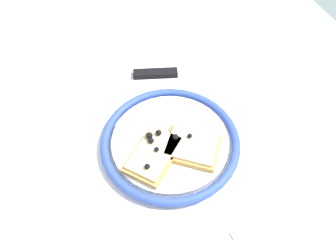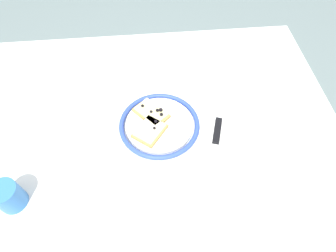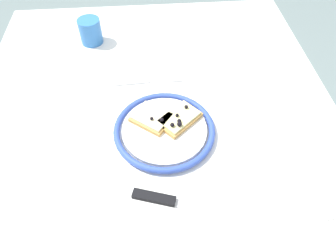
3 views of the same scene
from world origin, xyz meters
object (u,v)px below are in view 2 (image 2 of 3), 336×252
dining_table (153,146)px  napkin (197,46)px  plate (158,125)px  pizza_slice_far (150,113)px  knife (217,122)px  cup (7,196)px  fork (96,141)px  pizza_slice_near (149,131)px

dining_table → napkin: 0.43m
plate → pizza_slice_far: size_ratio=2.01×
plate → dining_table: bearing=-138.3°
dining_table → pizza_slice_far: (0.00, 0.06, 0.10)m
knife → napkin: size_ratio=1.78×
pizza_slice_far → cup: 0.44m
pizza_slice_far → fork: bearing=-156.7°
dining_table → cup: (-0.36, -0.18, 0.11)m
fork → napkin: same height
dining_table → knife: (0.20, 0.02, 0.08)m
dining_table → fork: bearing=-175.2°
knife → fork: (-0.36, -0.03, -0.00)m
cup → dining_table: bearing=26.2°
cup → knife: bearing=19.0°
dining_table → fork: 0.18m
fork → pizza_slice_near: bearing=2.0°
dining_table → pizza_slice_near: 0.10m
plate → napkin: plate is taller
dining_table → plate: size_ratio=4.75×
dining_table → fork: (-0.16, -0.01, 0.08)m
pizza_slice_near → fork: bearing=-178.0°
pizza_slice_near → napkin: bearing=62.0°
knife → dining_table: bearing=-175.5°
pizza_slice_near → fork: size_ratio=0.57×
plate → pizza_slice_far: 0.04m
dining_table → napkin: size_ratio=8.73×
plate → fork: size_ratio=1.20×
dining_table → plate: plate is taller
knife → fork: bearing=-175.4°
dining_table → pizza_slice_far: pizza_slice_far is taller
plate → pizza_slice_far: (-0.02, 0.04, 0.01)m
pizza_slice_far → napkin: (0.20, 0.32, -0.02)m
knife → cup: 0.60m
pizza_slice_far → knife: (0.20, -0.04, -0.02)m
knife → napkin: (-0.01, 0.36, -0.00)m
pizza_slice_far → cup: (-0.37, -0.24, 0.01)m
pizza_slice_far → knife: bearing=-11.4°
pizza_slice_far → cup: bearing=-147.1°
dining_table → fork: size_ratio=5.71×
fork → cup: (-0.20, -0.17, 0.04)m
fork → cup: size_ratio=2.61×
pizza_slice_near → knife: pizza_slice_near is taller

